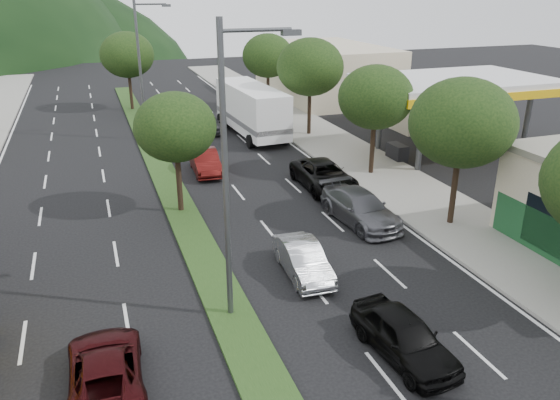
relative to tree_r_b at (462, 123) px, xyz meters
name	(u,v)px	position (x,y,z in m)	size (l,w,h in m)	color
sidewalk_right	(343,151)	(0.50, 13.00, -4.96)	(5.00, 90.00, 0.15)	gray
median	(155,157)	(-12.00, 16.00, -4.98)	(1.60, 56.00, 0.12)	#1B3613
gas_canopy	(455,87)	(7.00, 10.00, -0.39)	(12.20, 8.20, 5.25)	silver
bldg_right_far	(325,71)	(7.50, 32.00, -2.44)	(10.00, 16.00, 5.20)	beige
tree_r_b	(462,123)	(0.00, 0.00, 0.00)	(4.80, 4.80, 6.94)	black
tree_r_c	(376,97)	(0.00, 8.00, -0.29)	(4.40, 4.40, 6.48)	black
tree_r_d	(310,67)	(0.00, 18.00, 0.14)	(5.00, 5.00, 7.17)	black
tree_r_e	(268,56)	(0.00, 28.00, -0.14)	(4.60, 4.60, 6.71)	black
tree_med_near	(175,127)	(-12.00, 6.00, -0.61)	(4.00, 4.00, 6.02)	black
tree_med_far	(127,55)	(-12.00, 32.00, -0.03)	(4.80, 4.80, 6.94)	black
streetlight_near	(231,163)	(-11.79, -4.00, 0.55)	(2.60, 0.25, 10.00)	#47494C
streetlight_mid	(143,64)	(-11.79, 21.00, 0.55)	(2.60, 0.25, 10.00)	#47494C
sedan_silver	(303,260)	(-8.54, -2.16, -4.37)	(1.41, 4.04, 1.33)	#989B9F
suv_maroon	(106,370)	(-16.30, -6.45, -4.41)	(2.09, 4.53, 1.26)	black
car_queue_a	(404,336)	(-7.50, -8.00, -4.32)	(1.69, 4.21, 1.43)	black
car_queue_b	(360,208)	(-3.99, 1.74, -4.27)	(2.13, 5.25, 1.52)	#505156
car_queue_c	(205,162)	(-9.48, 11.74, -4.32)	(1.51, 4.33, 1.43)	#470D0B
car_queue_d	(324,176)	(-3.70, 6.74, -4.28)	(2.51, 5.45, 1.52)	black
car_queue_e	(208,123)	(-7.09, 21.61, -4.33)	(1.67, 4.14, 1.41)	#424247
motorhome	(251,109)	(-4.11, 19.65, -3.05)	(3.48, 9.86, 3.73)	white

